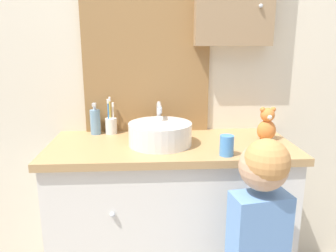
% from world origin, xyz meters
% --- Properties ---
extents(wall_back, '(3.20, 0.18, 2.50)m').
position_xyz_m(wall_back, '(0.02, 0.62, 1.28)').
color(wall_back, beige).
rests_on(wall_back, ground_plane).
extents(vanity_counter, '(1.19, 0.52, 0.85)m').
position_xyz_m(vanity_counter, '(0.00, 0.34, 0.43)').
color(vanity_counter, silver).
rests_on(vanity_counter, ground_plane).
extents(sink_basin, '(0.30, 0.36, 0.18)m').
position_xyz_m(sink_basin, '(-0.05, 0.33, 0.91)').
color(sink_basin, silver).
rests_on(sink_basin, vanity_counter).
extents(toothbrush_holder, '(0.06, 0.06, 0.20)m').
position_xyz_m(toothbrush_holder, '(-0.31, 0.54, 0.90)').
color(toothbrush_holder, silver).
rests_on(toothbrush_holder, vanity_counter).
extents(soap_dispenser, '(0.05, 0.05, 0.17)m').
position_xyz_m(soap_dispenser, '(-0.39, 0.53, 0.92)').
color(soap_dispenser, '#6B93B2').
rests_on(soap_dispenser, vanity_counter).
extents(child_figure, '(0.24, 0.49, 1.00)m').
position_xyz_m(child_figure, '(0.31, -0.09, 0.60)').
color(child_figure, slate).
rests_on(child_figure, ground_plane).
extents(teddy_bear, '(0.09, 0.08, 0.17)m').
position_xyz_m(teddy_bear, '(0.48, 0.36, 0.93)').
color(teddy_bear, orange).
rests_on(teddy_bear, vanity_counter).
extents(drinking_cup, '(0.06, 0.06, 0.09)m').
position_xyz_m(drinking_cup, '(0.23, 0.15, 0.90)').
color(drinking_cup, '#4789D1').
rests_on(drinking_cup, vanity_counter).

